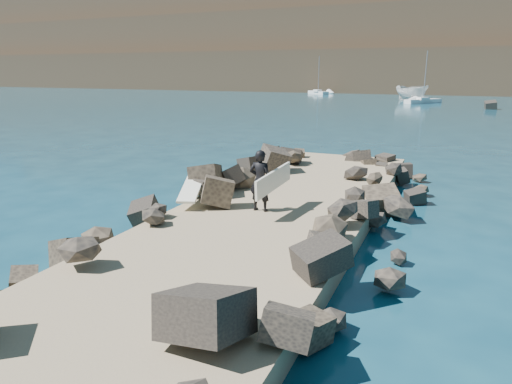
{
  "coord_description": "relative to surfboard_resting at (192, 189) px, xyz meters",
  "views": [
    {
      "loc": [
        5.16,
        -12.86,
        4.95
      ],
      "look_at": [
        0.0,
        -1.0,
        1.5
      ],
      "focal_mm": 32.0,
      "sensor_mm": 36.0,
      "label": 1
    }
  ],
  "objects": [
    {
      "name": "ground",
      "position": [
        2.82,
        -0.06,
        -1.04
      ],
      "size": [
        800.0,
        800.0,
        0.0
      ],
      "primitive_type": "plane",
      "color": "#0F384C",
      "rests_on": "ground"
    },
    {
      "name": "jetty",
      "position": [
        2.82,
        -2.06,
        -0.74
      ],
      "size": [
        6.0,
        26.0,
        0.6
      ],
      "primitive_type": "cube",
      "color": "#8C7759",
      "rests_on": "ground"
    },
    {
      "name": "riprap_left",
      "position": [
        -0.08,
        -1.56,
        -0.54
      ],
      "size": [
        2.6,
        22.0,
        1.0
      ],
      "primitive_type": "cube",
      "color": "black",
      "rests_on": "ground"
    },
    {
      "name": "riprap_right",
      "position": [
        5.72,
        -1.56,
        -0.54
      ],
      "size": [
        2.6,
        22.0,
        1.0
      ],
      "primitive_type": "cube",
      "color": "black",
      "rests_on": "ground"
    },
    {
      "name": "headland",
      "position": [
        12.82,
        159.94,
        14.96
      ],
      "size": [
        360.0,
        140.0,
        32.0
      ],
      "primitive_type": "cube",
      "color": "#2D4919",
      "rests_on": "ground"
    },
    {
      "name": "surfboard_resting",
      "position": [
        0.0,
        0.0,
        0.0
      ],
      "size": [
        1.39,
        2.47,
        0.08
      ],
      "primitive_type": "cube",
      "rotation": [
        0.0,
        0.0,
        0.35
      ],
      "color": "white",
      "rests_on": "riprap_left"
    },
    {
      "name": "boat_imported",
      "position": [
        0.84,
        69.02,
        0.31
      ],
      "size": [
        6.89,
        6.71,
        2.7
      ],
      "primitive_type": "imported",
      "rotation": [
        0.0,
        0.0,
        0.81
      ],
      "color": "silver",
      "rests_on": "ground"
    },
    {
      "name": "surfer_with_board",
      "position": [
        2.59,
        -0.03,
        0.55
      ],
      "size": [
        0.94,
        2.45,
        1.97
      ],
      "color": "black",
      "rests_on": "jetty"
    },
    {
      "name": "sailboat_e",
      "position": [
        -20.15,
        85.81,
        -0.69
      ],
      "size": [
        5.77,
        5.77,
        8.1
      ],
      "color": "silver",
      "rests_on": "ground"
    },
    {
      "name": "sailboat_b",
      "position": [
        3.04,
        64.07,
        -0.69
      ],
      "size": [
        5.35,
        6.03,
        8.04
      ],
      "color": "silver",
      "rests_on": "ground"
    }
  ]
}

